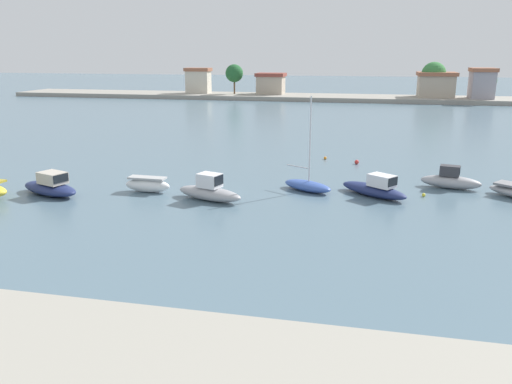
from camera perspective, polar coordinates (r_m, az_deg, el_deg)
moored_boat_2 at (r=37.34m, az=-21.89°, el=0.56°), size 5.24×3.43×1.62m
moored_boat_3 at (r=36.16m, az=-11.97°, el=0.80°), size 3.27×1.12×1.07m
moored_boat_4 at (r=33.52m, az=-5.19°, el=0.11°), size 4.99×2.84×1.78m
moored_boat_5 at (r=35.87m, az=5.74°, el=0.76°), size 4.00×3.09×6.57m
moored_boat_6 at (r=35.25m, az=13.11°, el=0.40°), size 5.01×4.30×1.56m
moored_boat_7 at (r=38.86m, az=20.82°, el=1.22°), size 4.27×2.07×1.64m
mooring_buoy_1 at (r=46.76m, az=7.71°, el=3.77°), size 0.27×0.27×0.27m
mooring_buoy_2 at (r=45.23m, az=11.14°, el=3.29°), size 0.37×0.37×0.37m
mooring_buoy_3 at (r=36.11m, az=18.15°, el=-0.31°), size 0.24×0.24×0.24m
distant_shoreline at (r=108.05m, az=6.02°, el=11.19°), size 110.15×11.74×7.61m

